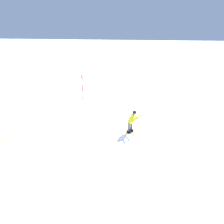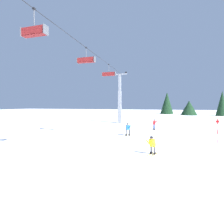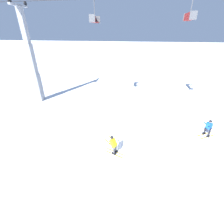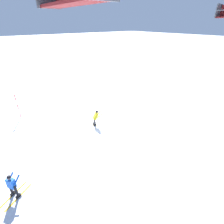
{
  "view_description": "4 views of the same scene",
  "coord_description": "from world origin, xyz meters",
  "views": [
    {
      "loc": [
        -2.06,
        14.44,
        6.17
      ],
      "look_at": [
        1.1,
        1.29,
        1.78
      ],
      "focal_mm": 41.44,
      "sensor_mm": 36.0,
      "label": 1
    },
    {
      "loc": [
        -13.29,
        -1.0,
        3.85
      ],
      "look_at": [
        0.15,
        3.0,
        3.27
      ],
      "focal_mm": 27.54,
      "sensor_mm": 36.0,
      "label": 2
    },
    {
      "loc": [
        1.58,
        -8.8,
        8.1
      ],
      "look_at": [
        -0.43,
        2.84,
        1.77
      ],
      "focal_mm": 24.49,
      "sensor_mm": 36.0,
      "label": 3
    },
    {
      "loc": [
        7.31,
        11.3,
        8.6
      ],
      "look_at": [
        -0.37,
        1.49,
        1.9
      ],
      "focal_mm": 27.0,
      "sensor_mm": 36.0,
      "label": 4
    }
  ],
  "objects": [
    {
      "name": "trail_marker_pole",
      "position": [
        5.48,
        -6.08,
        1.33
      ],
      "size": [
        0.07,
        0.28,
        2.49
      ],
      "color": "red",
      "rests_on": "ground_plane"
    },
    {
      "name": "ground_plane",
      "position": [
        0.0,
        0.0,
        0.0
      ],
      "size": [
        260.0,
        260.0,
        0.0
      ],
      "primitive_type": "plane",
      "color": "white"
    },
    {
      "name": "skier_carving_main",
      "position": [
        0.18,
        -0.23,
        0.85
      ],
      "size": [
        1.63,
        1.05,
        1.6
      ],
      "color": "yellow",
      "rests_on": "ground_plane"
    },
    {
      "name": "skier_distant_downhill",
      "position": [
        7.79,
        3.2,
        0.89
      ],
      "size": [
        1.8,
        1.34,
        1.59
      ],
      "color": "yellow",
      "rests_on": "ground_plane"
    }
  ]
}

